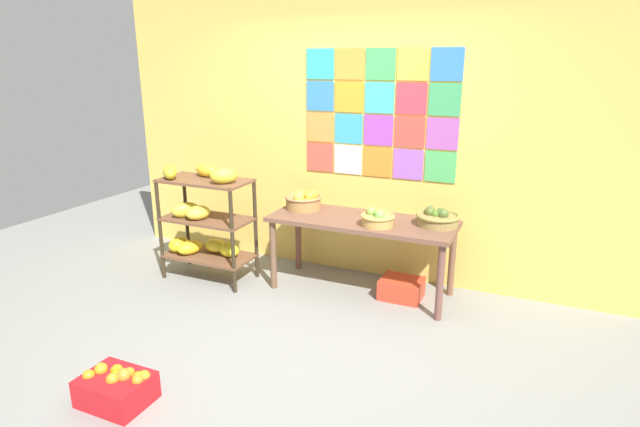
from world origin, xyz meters
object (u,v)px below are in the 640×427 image
at_px(banana_shelf_unit, 204,217).
at_px(fruit_basket_back_left, 438,218).
at_px(display_table, 362,228).
at_px(fruit_basket_back_right, 377,218).
at_px(orange_crate_foreground, 117,387).
at_px(fruit_basket_right, 304,200).
at_px(produce_crate_under_table, 401,288).

xyz_separation_m(banana_shelf_unit, fruit_basket_back_left, (2.15, 0.41, 0.14)).
bearing_deg(banana_shelf_unit, fruit_basket_back_left, 10.76).
xyz_separation_m(display_table, fruit_basket_back_left, (0.65, 0.09, 0.15)).
height_order(fruit_basket_back_right, orange_crate_foreground, fruit_basket_back_right).
distance_m(fruit_basket_back_left, fruit_basket_back_right, 0.52).
xyz_separation_m(fruit_basket_back_left, orange_crate_foreground, (-1.49, -2.26, -0.66)).
height_order(fruit_basket_right, fruit_basket_back_right, fruit_basket_right).
relative_size(fruit_basket_back_left, fruit_basket_back_right, 1.27).
bearing_deg(fruit_basket_right, orange_crate_foreground, -95.50).
bearing_deg(fruit_basket_back_right, fruit_basket_right, 164.73).
xyz_separation_m(display_table, fruit_basket_back_right, (0.18, -0.13, 0.15)).
height_order(fruit_basket_back_left, produce_crate_under_table, fruit_basket_back_left).
relative_size(fruit_basket_right, orange_crate_foreground, 0.85).
bearing_deg(banana_shelf_unit, display_table, 11.86).
bearing_deg(orange_crate_foreground, fruit_basket_back_left, 56.68).
distance_m(fruit_basket_back_right, orange_crate_foreground, 2.37).
bearing_deg(orange_crate_foreground, display_table, 68.95).
bearing_deg(fruit_basket_back_right, display_table, 144.31).
xyz_separation_m(fruit_basket_back_right, produce_crate_under_table, (0.20, 0.15, -0.68)).
bearing_deg(fruit_basket_back_right, orange_crate_foreground, -116.57).
height_order(banana_shelf_unit, produce_crate_under_table, banana_shelf_unit).
relative_size(display_table, orange_crate_foreground, 3.96).
xyz_separation_m(fruit_basket_right, fruit_basket_back_left, (1.27, 0.01, -0.02)).
height_order(produce_crate_under_table, orange_crate_foreground, orange_crate_foreground).
height_order(fruit_basket_back_left, orange_crate_foreground, fruit_basket_back_left).
bearing_deg(banana_shelf_unit, fruit_basket_right, 24.51).
bearing_deg(display_table, fruit_basket_back_right, -35.69).
bearing_deg(display_table, fruit_basket_right, 172.01).
distance_m(display_table, fruit_basket_right, 0.65).
distance_m(banana_shelf_unit, orange_crate_foreground, 2.03).
distance_m(banana_shelf_unit, fruit_basket_back_right, 1.70).
bearing_deg(banana_shelf_unit, fruit_basket_back_right, 6.20).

